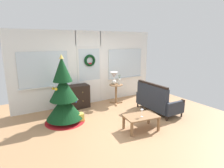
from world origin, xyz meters
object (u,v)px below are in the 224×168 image
object	(u,v)px
flower_vase	(119,81)
wine_glass	(142,111)
settee_sofa	(156,101)
christmas_tree	(64,98)
table_lamp	(114,76)
coffee_table	(141,118)
side_table	(116,90)
dresser_cabinet	(75,97)
gift_box	(79,117)

from	to	relation	value
flower_vase	wine_glass	distance (m)	2.15
settee_sofa	flower_vase	distance (m)	1.45
christmas_tree	table_lamp	size ratio (longest dim) A/B	4.28
table_lamp	wine_glass	distance (m)	2.23
coffee_table	side_table	bearing A→B (deg)	76.25
side_table	flower_vase	xyz separation A→B (m)	(0.10, -0.06, 0.33)
side_table	coffee_table	size ratio (longest dim) A/B	0.79
dresser_cabinet	gift_box	xyz separation A→B (m)	(-0.27, -1.06, -0.28)
christmas_tree	side_table	xyz separation A→B (m)	(2.03, 0.58, -0.18)
christmas_tree	settee_sofa	size ratio (longest dim) A/B	1.29
table_lamp	coffee_table	world-z (taller)	table_lamp
settee_sofa	gift_box	world-z (taller)	settee_sofa
side_table	wine_glass	size ratio (longest dim) A/B	3.68
table_lamp	coffee_table	size ratio (longest dim) A/B	0.49
table_lamp	coffee_table	bearing A→B (deg)	-101.91
coffee_table	wine_glass	distance (m)	0.21
side_table	gift_box	distance (m)	1.87
settee_sofa	flower_vase	xyz separation A→B (m)	(-0.58, 1.25, 0.46)
christmas_tree	wine_glass	distance (m)	2.14
dresser_cabinet	settee_sofa	bearing A→B (deg)	-38.24
settee_sofa	gift_box	distance (m)	2.43
wine_glass	christmas_tree	bearing A→B (deg)	134.84
christmas_tree	wine_glass	world-z (taller)	christmas_tree
side_table	gift_box	world-z (taller)	side_table
christmas_tree	dresser_cabinet	bearing A→B (deg)	54.90
side_table	settee_sofa	bearing A→B (deg)	-62.60
dresser_cabinet	gift_box	bearing A→B (deg)	-104.43
side_table	gift_box	xyz separation A→B (m)	(-1.67, -0.74, -0.40)
table_lamp	flower_vase	xyz separation A→B (m)	(0.16, -0.10, -0.17)
wine_glass	gift_box	world-z (taller)	wine_glass
gift_box	side_table	bearing A→B (deg)	23.90
dresser_cabinet	flower_vase	size ratio (longest dim) A/B	2.58
side_table	coffee_table	world-z (taller)	side_table
side_table	table_lamp	bearing A→B (deg)	146.31
settee_sofa	flower_vase	bearing A→B (deg)	114.86
wine_glass	dresser_cabinet	bearing A→B (deg)	109.81
settee_sofa	gift_box	xyz separation A→B (m)	(-2.35, 0.57, -0.26)
table_lamp	gift_box	bearing A→B (deg)	-154.15
flower_vase	wine_glass	size ratio (longest dim) A/B	1.79
christmas_tree	dresser_cabinet	distance (m)	1.14
settee_sofa	coffee_table	world-z (taller)	settee_sofa
gift_box	table_lamp	bearing A→B (deg)	25.85
christmas_tree	gift_box	world-z (taller)	christmas_tree
side_table	coffee_table	bearing A→B (deg)	-103.75
side_table	gift_box	bearing A→B (deg)	-156.10
christmas_tree	dresser_cabinet	xyz separation A→B (m)	(0.63, 0.90, -0.30)
coffee_table	christmas_tree	bearing A→B (deg)	136.52
dresser_cabinet	wine_glass	distance (m)	2.57
dresser_cabinet	flower_vase	xyz separation A→B (m)	(1.49, -0.38, 0.44)
settee_sofa	side_table	xyz separation A→B (m)	(-0.68, 1.31, 0.13)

